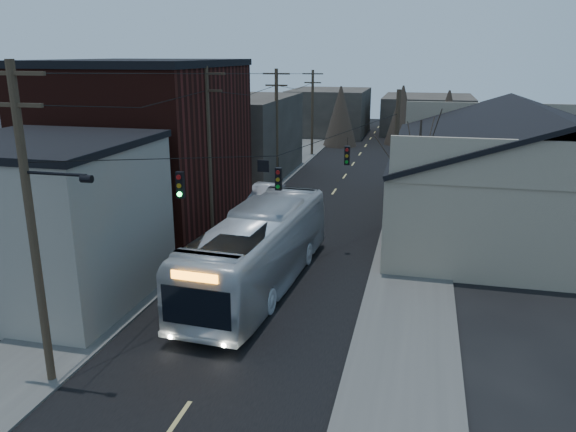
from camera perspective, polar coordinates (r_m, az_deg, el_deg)
road_surface at (r=43.16m, az=4.29°, el=1.88°), size 9.00×110.00×0.02m
sidewalk_left at (r=44.62m, az=-3.98°, el=2.43°), size 4.00×110.00×0.12m
sidewalk_right at (r=42.63m, az=12.94°, el=1.39°), size 4.00×110.00×0.12m
building_clapboard at (r=26.61m, az=-23.13°, el=-0.72°), size 8.00×8.00×7.00m
building_brick at (r=35.90m, az=-14.36°, el=6.64°), size 10.00×12.00×10.00m
building_left_far at (r=50.49m, az=-5.28°, el=7.99°), size 9.00×14.00×7.00m
warehouse at (r=37.69m, az=22.96°, el=2.72°), size 16.16×20.60×7.73m
building_far_left at (r=77.72m, az=4.21°, el=10.50°), size 10.00×12.00×6.00m
building_far_right at (r=81.70m, az=13.97°, el=10.00°), size 12.00×14.00×5.00m
bare_tree at (r=32.08m, az=12.98°, el=3.08°), size 0.40×0.40×7.20m
utility_lines at (r=37.20m, az=-1.82°, el=7.38°), size 11.24×45.28×10.50m
bus at (r=26.18m, az=-2.99°, el=-3.45°), size 3.93×13.50×3.71m
parked_car at (r=40.72m, az=-2.45°, el=2.15°), size 2.09×4.84×1.55m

